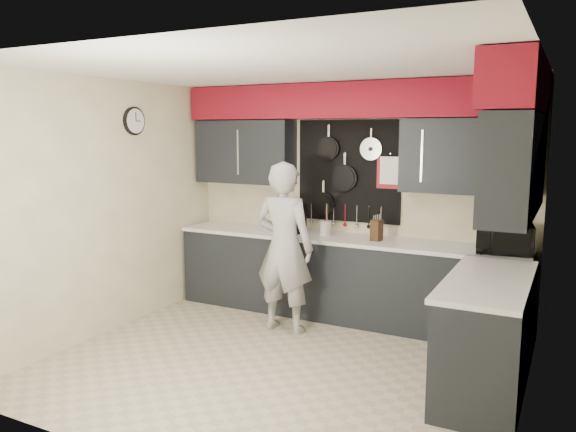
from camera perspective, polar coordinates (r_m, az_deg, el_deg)
The scene contains 10 objects.
ground at distance 5.22m, azimuth -0.70°, elevation -14.80°, with size 4.00×4.00×0.00m, color tan.
back_wall_assembly at distance 6.24m, azimuth 6.30°, elevation 7.98°, with size 4.00×0.36×2.60m.
right_wall_assembly at distance 4.51m, azimuth 22.37°, elevation 6.30°, with size 0.36×3.50×2.60m.
left_wall_assembly at distance 6.04m, azimuth -17.61°, elevation 1.19°, with size 0.05×3.50×2.60m.
base_cabinets at distance 5.87m, azimuth 8.82°, elevation -7.48°, with size 3.95×2.20×0.92m.
microwave at distance 5.72m, azimuth 21.12°, elevation -2.17°, with size 0.51×0.35×0.28m, color black.
knife_block at distance 6.02m, azimuth 8.99°, elevation -1.45°, with size 0.10×0.10×0.22m, color #311B0F.
utensil_crock at distance 6.30m, azimuth 3.81°, elevation -1.21°, with size 0.12×0.12×0.16m, color white.
coffee_maker at distance 6.42m, azimuth 0.87°, elevation -0.16°, with size 0.21×0.25×0.33m.
person at distance 5.79m, azimuth -0.40°, elevation -3.21°, with size 0.65×0.43×1.77m, color #BBBBB8.
Camera 1 is at (2.25, -4.23, 2.08)m, focal length 35.00 mm.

